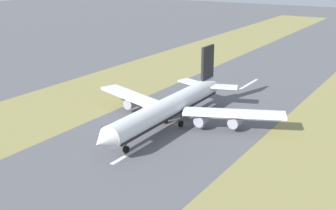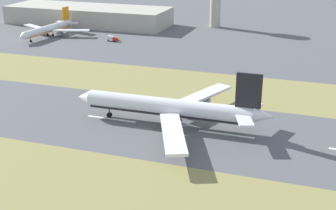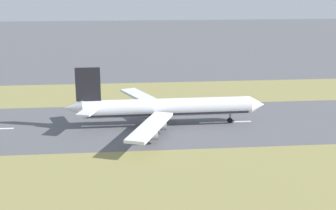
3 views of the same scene
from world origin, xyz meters
name	(u,v)px [view 2 (image 2 of 3)]	position (x,y,z in m)	size (l,w,h in m)	color
ground_plane	(178,128)	(0.00, 0.00, 0.00)	(800.00, 800.00, 0.00)	#56565B
grass_median_west	(121,197)	(-45.00, 0.00, 0.00)	(40.00, 600.00, 0.01)	olive
grass_median_east	(211,87)	(45.00, 0.00, 0.00)	(40.00, 600.00, 0.01)	olive
centreline_dash_mid	(226,134)	(0.00, -16.17, 0.01)	(1.20, 18.00, 0.01)	silver
centreline_dash_far	(112,119)	(0.00, 23.83, 0.01)	(1.20, 18.00, 0.01)	silver
airplane_main_jet	(174,108)	(1.47, 1.93, 6.02)	(64.13, 67.07, 20.20)	white
terminal_building	(88,15)	(152.51, 113.35, 5.97)	(36.00, 111.92, 11.95)	#B2AD9E
airplane_parked_apron	(49,29)	(108.94, 117.02, 4.56)	(50.93, 48.43, 15.30)	white
service_truck	(112,39)	(108.70, 74.92, 1.67)	(3.73, 6.35, 3.10)	#B2231E
apron_car	(116,39)	(111.75, 74.11, 1.00)	(2.51, 4.61, 2.03)	gold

